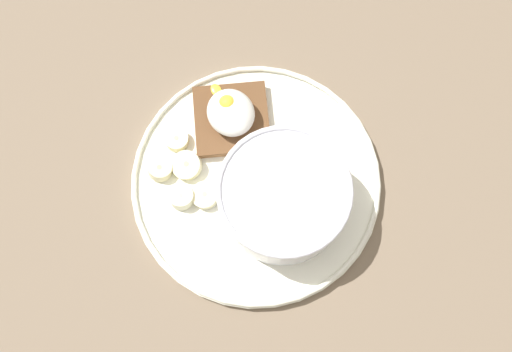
{
  "coord_description": "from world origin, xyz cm",
  "views": [
    {
      "loc": [
        -14.32,
        8.5,
        65.59
      ],
      "look_at": [
        0.0,
        0.0,
        5.0
      ],
      "focal_mm": 40.0,
      "sensor_mm": 36.0,
      "label": 1
    }
  ],
  "objects_px": {
    "banana_slice_front": "(160,169)",
    "toast_slice": "(232,119)",
    "poached_egg": "(230,112)",
    "banana_slice_right": "(177,140)",
    "banana_slice_back": "(181,197)",
    "oatmeal_bowl": "(283,197)",
    "banana_slice_inner": "(205,195)",
    "banana_slice_left": "(187,165)"
  },
  "relations": [
    {
      "from": "oatmeal_bowl",
      "to": "banana_slice_front",
      "type": "height_order",
      "value": "oatmeal_bowl"
    },
    {
      "from": "oatmeal_bowl",
      "to": "toast_slice",
      "type": "distance_m",
      "value": 0.12
    },
    {
      "from": "banana_slice_front",
      "to": "banana_slice_back",
      "type": "relative_size",
      "value": 0.98
    },
    {
      "from": "oatmeal_bowl",
      "to": "banana_slice_inner",
      "type": "xyz_separation_m",
      "value": [
        0.05,
        0.07,
        -0.03
      ]
    },
    {
      "from": "banana_slice_front",
      "to": "banana_slice_left",
      "type": "bearing_deg",
      "value": -113.04
    },
    {
      "from": "poached_egg",
      "to": "banana_slice_front",
      "type": "xyz_separation_m",
      "value": [
        -0.01,
        0.1,
        -0.02
      ]
    },
    {
      "from": "banana_slice_left",
      "to": "toast_slice",
      "type": "bearing_deg",
      "value": -72.85
    },
    {
      "from": "toast_slice",
      "to": "poached_egg",
      "type": "distance_m",
      "value": 0.02
    },
    {
      "from": "banana_slice_left",
      "to": "banana_slice_right",
      "type": "bearing_deg",
      "value": -8.73
    },
    {
      "from": "poached_egg",
      "to": "banana_slice_right",
      "type": "relative_size",
      "value": 1.94
    },
    {
      "from": "banana_slice_back",
      "to": "banana_slice_inner",
      "type": "height_order",
      "value": "banana_slice_back"
    },
    {
      "from": "banana_slice_front",
      "to": "toast_slice",
      "type": "bearing_deg",
      "value": -84.17
    },
    {
      "from": "oatmeal_bowl",
      "to": "banana_slice_right",
      "type": "distance_m",
      "value": 0.14
    },
    {
      "from": "banana_slice_front",
      "to": "banana_slice_right",
      "type": "height_order",
      "value": "banana_slice_front"
    },
    {
      "from": "poached_egg",
      "to": "banana_slice_right",
      "type": "bearing_deg",
      "value": 81.1
    },
    {
      "from": "poached_egg",
      "to": "banana_slice_inner",
      "type": "distance_m",
      "value": 0.1
    },
    {
      "from": "banana_slice_inner",
      "to": "toast_slice",
      "type": "bearing_deg",
      "value": -48.45
    },
    {
      "from": "banana_slice_back",
      "to": "poached_egg",
      "type": "bearing_deg",
      "value": -61.02
    },
    {
      "from": "poached_egg",
      "to": "banana_slice_inner",
      "type": "height_order",
      "value": "poached_egg"
    },
    {
      "from": "banana_slice_back",
      "to": "banana_slice_right",
      "type": "height_order",
      "value": "banana_slice_back"
    },
    {
      "from": "toast_slice",
      "to": "banana_slice_left",
      "type": "xyz_separation_m",
      "value": [
        -0.02,
        0.07,
        0.0
      ]
    },
    {
      "from": "poached_egg",
      "to": "banana_slice_right",
      "type": "height_order",
      "value": "poached_egg"
    },
    {
      "from": "banana_slice_back",
      "to": "banana_slice_right",
      "type": "distance_m",
      "value": 0.07
    },
    {
      "from": "oatmeal_bowl",
      "to": "banana_slice_front",
      "type": "xyz_separation_m",
      "value": [
        0.1,
        0.1,
        -0.03
      ]
    },
    {
      "from": "poached_egg",
      "to": "banana_slice_left",
      "type": "distance_m",
      "value": 0.08
    },
    {
      "from": "oatmeal_bowl",
      "to": "toast_slice",
      "type": "height_order",
      "value": "oatmeal_bowl"
    },
    {
      "from": "toast_slice",
      "to": "banana_slice_left",
      "type": "relative_size",
      "value": 2.74
    },
    {
      "from": "oatmeal_bowl",
      "to": "toast_slice",
      "type": "bearing_deg",
      "value": -0.34
    },
    {
      "from": "banana_slice_front",
      "to": "banana_slice_left",
      "type": "relative_size",
      "value": 0.94
    },
    {
      "from": "banana_slice_left",
      "to": "oatmeal_bowl",
      "type": "bearing_deg",
      "value": -142.4
    },
    {
      "from": "oatmeal_bowl",
      "to": "banana_slice_left",
      "type": "relative_size",
      "value": 3.42
    },
    {
      "from": "toast_slice",
      "to": "banana_slice_back",
      "type": "bearing_deg",
      "value": 118.52
    },
    {
      "from": "banana_slice_back",
      "to": "toast_slice",
      "type": "bearing_deg",
      "value": -61.48
    },
    {
      "from": "toast_slice",
      "to": "poached_egg",
      "type": "relative_size",
      "value": 1.5
    },
    {
      "from": "toast_slice",
      "to": "banana_slice_front",
      "type": "relative_size",
      "value": 2.92
    },
    {
      "from": "banana_slice_left",
      "to": "banana_slice_inner",
      "type": "relative_size",
      "value": 0.97
    },
    {
      "from": "toast_slice",
      "to": "banana_slice_back",
      "type": "distance_m",
      "value": 0.11
    },
    {
      "from": "banana_slice_left",
      "to": "poached_egg",
      "type": "bearing_deg",
      "value": -72.14
    },
    {
      "from": "oatmeal_bowl",
      "to": "banana_slice_front",
      "type": "bearing_deg",
      "value": 43.58
    },
    {
      "from": "banana_slice_right",
      "to": "poached_egg",
      "type": "bearing_deg",
      "value": -98.9
    },
    {
      "from": "toast_slice",
      "to": "banana_slice_inner",
      "type": "xyz_separation_m",
      "value": [
        -0.06,
        0.07,
        -0.0
      ]
    },
    {
      "from": "banana_slice_front",
      "to": "banana_slice_right",
      "type": "xyz_separation_m",
      "value": [
        0.02,
        -0.03,
        -0.0
      ]
    }
  ]
}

